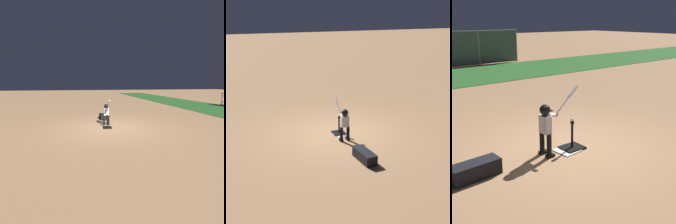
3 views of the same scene
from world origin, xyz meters
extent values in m
plane|color=#AD7F56|center=(0.00, 0.00, 0.00)|extent=(90.00, 90.00, 0.00)
cube|color=white|center=(-0.18, -0.13, 0.01)|extent=(0.47, 0.47, 0.02)
cube|color=black|center=(-0.04, -0.10, 0.02)|extent=(0.45, 0.40, 0.04)
cylinder|color=black|center=(-0.04, -0.10, 0.29)|extent=(0.05, 0.05, 0.50)
cylinder|color=black|center=(-0.04, -0.10, 0.57)|extent=(0.08, 0.08, 0.05)
cylinder|color=black|center=(-0.66, 0.08, 0.23)|extent=(0.10, 0.10, 0.47)
cube|color=black|center=(-0.64, 0.08, 0.03)|extent=(0.18, 0.09, 0.06)
cylinder|color=black|center=(-0.65, -0.15, 0.23)|extent=(0.10, 0.10, 0.47)
cube|color=black|center=(-0.63, -0.15, 0.03)|extent=(0.18, 0.09, 0.06)
cube|color=silver|center=(-0.66, -0.04, 0.64)|extent=(0.14, 0.25, 0.35)
sphere|color=brown|center=(-0.66, -0.04, 0.91)|extent=(0.18, 0.18, 0.18)
sphere|color=black|center=(-0.66, -0.04, 0.93)|extent=(0.21, 0.21, 0.21)
cube|color=black|center=(-0.57, -0.03, 0.90)|extent=(0.11, 0.16, 0.01)
cylinder|color=silver|center=(-0.53, 0.01, 0.80)|extent=(0.29, 0.14, 0.10)
cylinder|color=silver|center=(-0.53, -0.07, 0.80)|extent=(0.29, 0.15, 0.10)
sphere|color=brown|center=(-0.40, -0.03, 0.78)|extent=(0.09, 0.09, 0.09)
cylinder|color=silver|center=(-0.13, -0.02, 1.02)|extent=(0.55, 0.05, 0.50)
cylinder|color=silver|center=(0.04, -0.02, 1.17)|extent=(0.27, 0.07, 0.25)
cylinder|color=black|center=(-0.41, -0.03, 0.77)|extent=(0.04, 0.05, 0.05)
sphere|color=white|center=(-0.04, -0.10, 0.63)|extent=(0.07, 0.07, 0.07)
cylinder|color=gray|center=(-5.83, 11.39, 0.59)|extent=(0.06, 0.06, 1.17)
cube|color=black|center=(-2.07, 0.00, 0.14)|extent=(0.85, 0.36, 0.28)
camera|label=1|loc=(7.69, -1.38, 2.03)|focal=28.00mm
camera|label=2|loc=(-8.85, 3.58, 3.92)|focal=50.00mm
camera|label=3|loc=(-3.89, -4.56, 2.56)|focal=50.00mm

